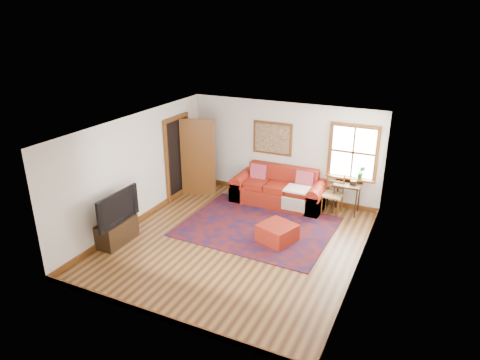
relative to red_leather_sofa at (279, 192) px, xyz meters
The scene contains 13 objects.
ground 2.32m from the red_leather_sofa, 92.04° to the right, with size 5.50×5.50×0.00m, color #462813.
room_envelope 2.65m from the red_leather_sofa, 92.05° to the right, with size 5.04×5.54×2.52m.
window 2.02m from the red_leather_sofa, 13.42° to the left, with size 1.18×0.20×1.38m.
doorway 2.47m from the red_leather_sofa, 167.28° to the right, with size 0.89×1.08×2.14m.
framed_artwork 1.37m from the red_leather_sofa, 132.58° to the left, with size 1.05×0.07×0.85m.
persian_rug 1.49m from the red_leather_sofa, 88.59° to the right, with size 3.27×2.62×0.02m, color #5C140D.
red_leather_sofa is the anchor object (origin of this frame).
red_ottoman 2.01m from the red_leather_sofa, 70.53° to the right, with size 0.68×0.68×0.39m, color maroon.
side_table 1.70m from the red_leather_sofa, ahead, with size 0.63×0.47×0.75m.
ladder_back_chair 1.39m from the red_leather_sofa, ahead, with size 0.47×0.45×0.97m.
media_cabinet 4.11m from the red_leather_sofa, 125.03° to the right, with size 0.41×0.91×0.50m, color black.
television 4.17m from the red_leather_sofa, 124.50° to the right, with size 1.18×0.15×0.68m, color black.
candle_hurricane 3.80m from the red_leather_sofa, 127.59° to the right, with size 0.12×0.12×0.18m.
Camera 1 is at (3.46, -7.16, 4.53)m, focal length 32.00 mm.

